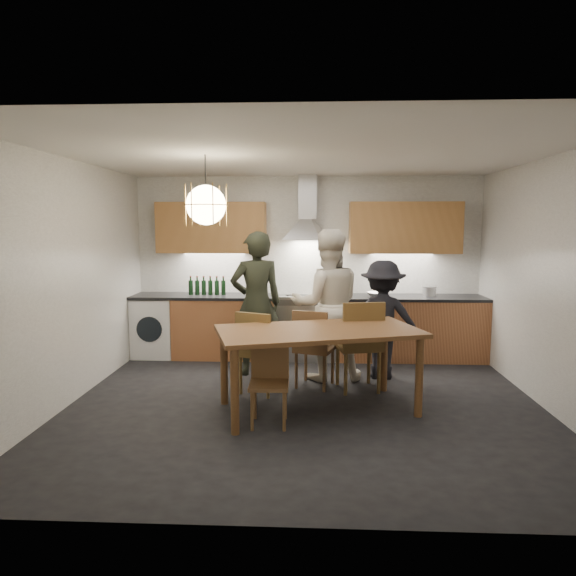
{
  "coord_description": "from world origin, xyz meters",
  "views": [
    {
      "loc": [
        0.07,
        -5.28,
        1.91
      ],
      "look_at": [
        -0.2,
        0.4,
        1.2
      ],
      "focal_mm": 32.0,
      "sensor_mm": 36.0,
      "label": 1
    }
  ],
  "objects_px": {
    "person_left": "(256,303)",
    "stock_pot": "(429,292)",
    "person_mid": "(327,305)",
    "chair_back_left": "(258,347)",
    "dining_table": "(318,339)",
    "mixing_bowl": "(377,294)",
    "person_right": "(382,320)",
    "chair_front": "(269,375)",
    "wine_bottles": "(207,286)"
  },
  "relations": [
    {
      "from": "person_right",
      "to": "stock_pot",
      "type": "distance_m",
      "value": 1.23
    },
    {
      "from": "chair_back_left",
      "to": "chair_front",
      "type": "distance_m",
      "value": 0.84
    },
    {
      "from": "chair_back_left",
      "to": "mixing_bowl",
      "type": "height_order",
      "value": "mixing_bowl"
    },
    {
      "from": "chair_back_left",
      "to": "person_right",
      "type": "bearing_deg",
      "value": -132.1
    },
    {
      "from": "mixing_bowl",
      "to": "stock_pot",
      "type": "bearing_deg",
      "value": 7.04
    },
    {
      "from": "person_left",
      "to": "person_mid",
      "type": "bearing_deg",
      "value": 150.31
    },
    {
      "from": "person_left",
      "to": "stock_pot",
      "type": "distance_m",
      "value": 2.5
    },
    {
      "from": "chair_front",
      "to": "person_left",
      "type": "distance_m",
      "value": 1.71
    },
    {
      "from": "dining_table",
      "to": "stock_pot",
      "type": "height_order",
      "value": "stock_pot"
    },
    {
      "from": "stock_pot",
      "to": "mixing_bowl",
      "type": "bearing_deg",
      "value": -172.96
    },
    {
      "from": "chair_front",
      "to": "stock_pot",
      "type": "bearing_deg",
      "value": 49.03
    },
    {
      "from": "person_right",
      "to": "person_mid",
      "type": "bearing_deg",
      "value": 11.69
    },
    {
      "from": "person_left",
      "to": "stock_pot",
      "type": "bearing_deg",
      "value": -179.26
    },
    {
      "from": "wine_bottles",
      "to": "person_mid",
      "type": "bearing_deg",
      "value": -31.11
    },
    {
      "from": "dining_table",
      "to": "person_right",
      "type": "relative_size",
      "value": 1.51
    },
    {
      "from": "chair_front",
      "to": "mixing_bowl",
      "type": "distance_m",
      "value": 2.75
    },
    {
      "from": "chair_front",
      "to": "wine_bottles",
      "type": "xyz_separation_m",
      "value": [
        -1.11,
        2.48,
        0.57
      ]
    },
    {
      "from": "chair_front",
      "to": "wine_bottles",
      "type": "bearing_deg",
      "value": 112.94
    },
    {
      "from": "chair_front",
      "to": "person_right",
      "type": "bearing_deg",
      "value": 49.05
    },
    {
      "from": "wine_bottles",
      "to": "dining_table",
      "type": "bearing_deg",
      "value": -53.46
    },
    {
      "from": "chair_back_left",
      "to": "person_left",
      "type": "distance_m",
      "value": 0.9
    },
    {
      "from": "chair_front",
      "to": "person_mid",
      "type": "relative_size",
      "value": 0.44
    },
    {
      "from": "chair_front",
      "to": "person_mid",
      "type": "distance_m",
      "value": 1.63
    },
    {
      "from": "chair_back_left",
      "to": "wine_bottles",
      "type": "distance_m",
      "value": 1.95
    },
    {
      "from": "dining_table",
      "to": "chair_front",
      "type": "xyz_separation_m",
      "value": [
        -0.47,
        -0.35,
        -0.28
      ]
    },
    {
      "from": "mixing_bowl",
      "to": "person_right",
      "type": "bearing_deg",
      "value": -92.26
    },
    {
      "from": "dining_table",
      "to": "stock_pot",
      "type": "xyz_separation_m",
      "value": [
        1.58,
        2.12,
        0.21
      ]
    },
    {
      "from": "chair_back_left",
      "to": "person_mid",
      "type": "bearing_deg",
      "value": -119.02
    },
    {
      "from": "chair_back_left",
      "to": "stock_pot",
      "type": "distance_m",
      "value": 2.83
    },
    {
      "from": "person_mid",
      "to": "chair_front",
      "type": "bearing_deg",
      "value": 60.75
    },
    {
      "from": "person_mid",
      "to": "person_right",
      "type": "relative_size",
      "value": 1.26
    },
    {
      "from": "chair_back_left",
      "to": "dining_table",
      "type": "bearing_deg",
      "value": 167.15
    },
    {
      "from": "dining_table",
      "to": "mixing_bowl",
      "type": "distance_m",
      "value": 2.2
    },
    {
      "from": "person_right",
      "to": "stock_pot",
      "type": "bearing_deg",
      "value": -124.77
    },
    {
      "from": "chair_back_left",
      "to": "person_right",
      "type": "height_order",
      "value": "person_right"
    },
    {
      "from": "chair_front",
      "to": "person_left",
      "type": "height_order",
      "value": "person_left"
    },
    {
      "from": "person_mid",
      "to": "stock_pot",
      "type": "bearing_deg",
      "value": -152.72
    },
    {
      "from": "person_left",
      "to": "person_mid",
      "type": "distance_m",
      "value": 0.91
    },
    {
      "from": "person_left",
      "to": "chair_back_left",
      "type": "bearing_deg",
      "value": 78.26
    },
    {
      "from": "mixing_bowl",
      "to": "chair_front",
      "type": "bearing_deg",
      "value": -118.95
    },
    {
      "from": "chair_front",
      "to": "mixing_bowl",
      "type": "bearing_deg",
      "value": 59.92
    },
    {
      "from": "person_left",
      "to": "chair_front",
      "type": "bearing_deg",
      "value": 81.73
    },
    {
      "from": "person_left",
      "to": "mixing_bowl",
      "type": "xyz_separation_m",
      "value": [
        1.61,
        0.75,
        0.02
      ]
    },
    {
      "from": "person_mid",
      "to": "stock_pot",
      "type": "distance_m",
      "value": 1.78
    },
    {
      "from": "person_left",
      "to": "wine_bottles",
      "type": "bearing_deg",
      "value": -65.47
    },
    {
      "from": "chair_back_left",
      "to": "wine_bottles",
      "type": "height_order",
      "value": "wine_bottles"
    },
    {
      "from": "chair_back_left",
      "to": "mixing_bowl",
      "type": "bearing_deg",
      "value": -112.2
    },
    {
      "from": "mixing_bowl",
      "to": "stock_pot",
      "type": "xyz_separation_m",
      "value": [
        0.74,
        0.09,
        0.03
      ]
    },
    {
      "from": "chair_back_left",
      "to": "wine_bottles",
      "type": "relative_size",
      "value": 1.76
    },
    {
      "from": "dining_table",
      "to": "stock_pot",
      "type": "bearing_deg",
      "value": 36.77
    }
  ]
}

